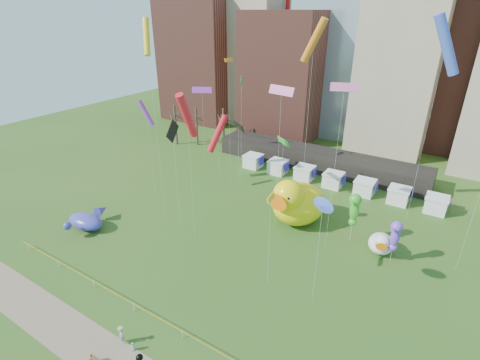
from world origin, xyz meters
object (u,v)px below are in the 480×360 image
Objects in this scene: seahorse_purple at (396,234)px; woman at (121,336)px; small_duck at (381,243)px; seahorse_green at (355,207)px; toddler at (133,346)px; whale_inflatable at (87,220)px; big_duck at (297,202)px.

woman is (-17.12, -23.97, -2.93)m from seahorse_purple.
seahorse_purple is 3.17× the size of woman.
seahorse_purple is 29.61m from woman.
seahorse_green reaches higher than small_duck.
seahorse_green reaches higher than toddler.
seahorse_purple is at bearing 16.61° from whale_inflatable.
big_duck is at bearing 95.47° from woman.
whale_inflatable is at bearing -146.51° from seahorse_green.
seahorse_green is 0.97× the size of whale_inflatable.
whale_inflatable is 7.93× the size of toddler.
big_duck reaches higher than small_duck.
small_duck reaches higher than woman.
small_duck is 2.45× the size of woman.
seahorse_purple is 6.22× the size of toddler.
big_duck is 27.70m from whale_inflatable.
small_duck is (11.23, -0.84, -1.79)m from big_duck.
small_duck is 4.81× the size of toddler.
toddler is (-10.67, -25.53, -4.39)m from seahorse_green.
seahorse_purple is at bearing 3.99° from big_duck.
whale_inflatable reaches higher than woman.
big_duck is at bearing 97.43° from toddler.
seahorse_green is 3.90× the size of woman.
toddler is (-3.13, -25.91, -2.72)m from big_duck.
big_duck reaches higher than seahorse_green.
seahorse_green is 28.02m from toddler.
woman is at bearing -165.67° from toddler.
small_duck is at bearing 73.20° from woman.
whale_inflatable reaches higher than toddler.
big_duck is at bearing 165.33° from small_duck.
woman is at bearing -87.10° from big_duck.
small_duck is at bearing 8.43° from big_duck.
seahorse_purple reaches higher than woman.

